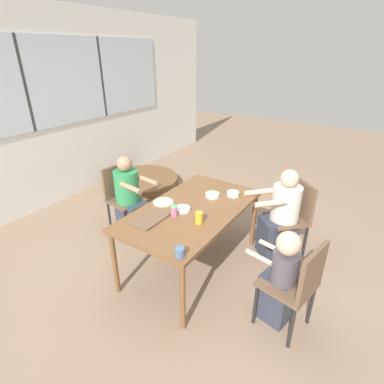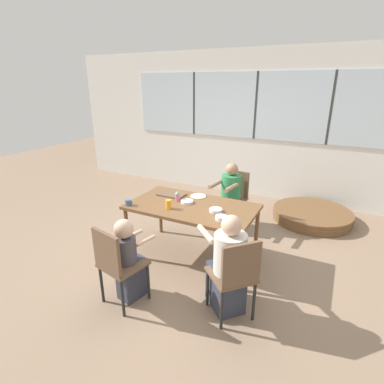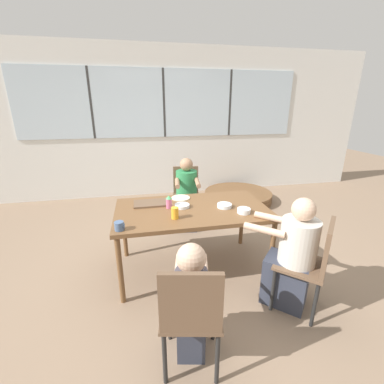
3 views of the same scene
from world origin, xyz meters
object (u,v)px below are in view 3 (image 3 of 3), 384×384
Objects in this scene: person_man_blue_shirt at (291,259)px; bowl_fruit at (182,206)px; bowl_white_shallow at (244,211)px; chair_for_toddler at (191,311)px; folded_table_stack at (238,196)px; chair_for_woman_green_shirt at (186,190)px; person_woman_green_shirt at (187,197)px; bowl_cereal at (224,206)px; chair_for_man_blue_shirt at (313,259)px; person_toddler at (191,303)px; coffee_mug at (119,226)px; sippy_cup at (169,202)px; juice_glass at (175,213)px.

bowl_fruit is at bearing 91.61° from person_man_blue_shirt.
chair_for_toddler is at bearing -127.52° from bowl_white_shallow.
bowl_fruit is (-0.85, 0.76, 0.28)m from person_man_blue_shirt.
bowl_white_shallow is at bearing -110.57° from folded_table_stack.
person_woman_green_shirt reaches higher than chair_for_woman_green_shirt.
bowl_cereal is at bearing 128.29° from bowl_white_shallow.
person_toddler is (-1.09, -0.20, -0.08)m from chair_for_man_blue_shirt.
chair_for_toddler is 1.30m from bowl_cereal.
chair_for_woman_green_shirt is 0.95× the size of person_toddler.
person_toddler is (-0.37, -2.22, -0.08)m from chair_for_woman_green_shirt.
coffee_mug is at bearing 131.54° from chair_for_toddler.
chair_for_woman_green_shirt is at bearing 92.29° from chair_for_toddler.
sippy_cup reaches higher than folded_table_stack.
bowl_white_shallow is 0.86× the size of bowl_cereal.
bowl_fruit is at bearing 168.17° from bowl_cereal.
person_man_blue_shirt is at bearing 117.00° from person_woman_green_shirt.
chair_for_woman_green_shirt is 1.24m from sippy_cup.
juice_glass is 2.70m from folded_table_stack.
person_woman_green_shirt is 1.10m from sippy_cup.
chair_for_toddler is at bearing -117.41° from bowl_cereal.
person_toddler is 8.22× the size of juice_glass.
person_woman_green_shirt is 1.13m from bowl_cereal.
person_toddler reaches higher than chair_for_woman_green_shirt.
folded_table_stack is at bearing 75.41° from chair_for_toddler.
bowl_white_shallow is (0.72, -0.28, -0.05)m from sippy_cup.
person_woman_green_shirt is 2.08m from person_toddler.
person_man_blue_shirt is 1.17m from bowl_fruit.
sippy_cup reaches higher than bowl_cereal.
chair_for_woman_green_shirt is 0.84× the size of person_woman_green_shirt.
coffee_mug is at bearing -146.61° from bowl_fruit.
person_man_blue_shirt is at bearing -26.92° from juice_glass.
bowl_cereal is at bearing 105.97° from chair_for_woman_green_shirt.
person_man_blue_shirt is 1.13× the size of person_toddler.
juice_glass is at bearing -125.12° from folded_table_stack.
person_toddler reaches higher than bowl_white_shallow.
chair_for_man_blue_shirt is 0.84× the size of person_woman_green_shirt.
coffee_mug is at bearing 68.08° from chair_for_woman_green_shirt.
chair_for_woman_green_shirt is 5.53× the size of bowl_fruit.
bowl_cereal is (0.19, -1.24, 0.22)m from chair_for_woman_green_shirt.
folded_table_stack is at bearing 31.68° from person_man_blue_shirt.
person_toddler is 6.00× the size of bowl_cereal.
chair_for_woman_green_shirt is 1.80m from coffee_mug.
person_toddler reaches higher than bowl_fruit.
sippy_cup is 0.27m from juice_glass.
bowl_fruit is at bearing 33.39° from coffee_mug.
chair_for_man_blue_shirt is 10.08× the size of coffee_mug.
person_toddler is at bearing -53.04° from coffee_mug.
bowl_fruit is (-0.58, 0.27, -0.01)m from bowl_white_shallow.
chair_for_man_blue_shirt is 1.28m from juice_glass.
person_man_blue_shirt is 1.13m from juice_glass.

